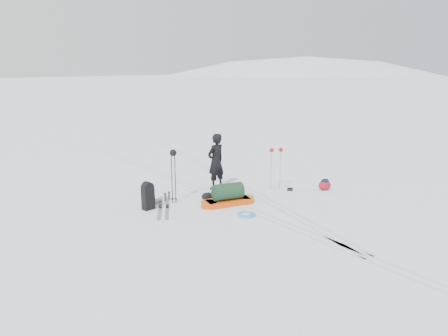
{
  "coord_description": "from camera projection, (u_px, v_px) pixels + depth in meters",
  "views": [
    {
      "loc": [
        -6.72,
        -10.19,
        4.0
      ],
      "look_at": [
        0.04,
        0.02,
        0.95
      ],
      "focal_mm": 35.0,
      "sensor_mm": 36.0,
      "label": 1
    }
  ],
  "objects": [
    {
      "name": "ground",
      "position": [
        223.0,
        200.0,
        12.81
      ],
      "size": [
        200.0,
        200.0,
        0.0
      ],
      "primitive_type": "plane",
      "color": "white",
      "rests_on": "ground"
    },
    {
      "name": "snow_hill_backdrop",
      "position": [
        243.0,
        310.0,
        131.05
      ],
      "size": [
        359.5,
        192.0,
        162.45
      ],
      "color": "white",
      "rests_on": "ground"
    },
    {
      "name": "ski_tracks",
      "position": [
        224.0,
        189.0,
        13.85
      ],
      "size": [
        3.38,
        17.97,
        0.01
      ],
      "color": "silver",
      "rests_on": "ground"
    },
    {
      "name": "skier",
      "position": [
        216.0,
        161.0,
        13.7
      ],
      "size": [
        0.73,
        0.56,
        1.78
      ],
      "primitive_type": "imported",
      "rotation": [
        0.0,
        0.0,
        3.36
      ],
      "color": "black",
      "rests_on": "ground"
    },
    {
      "name": "pulk_sled",
      "position": [
        228.0,
        196.0,
        12.33
      ],
      "size": [
        1.67,
        0.73,
        0.62
      ],
      "rotation": [
        0.0,
        0.0,
        -0.17
      ],
      "color": "#D9450C",
      "rests_on": "ground"
    },
    {
      "name": "expedition_rucksack",
      "position": [
        149.0,
        196.0,
        11.96
      ],
      "size": [
        0.76,
        0.63,
        0.78
      ],
      "rotation": [
        0.0,
        0.0,
        0.18
      ],
      "color": "black",
      "rests_on": "ground"
    },
    {
      "name": "ski_poles_black",
      "position": [
        173.0,
        159.0,
        12.24
      ],
      "size": [
        0.22,
        0.19,
        1.56
      ],
      "rotation": [
        0.0,
        0.0,
        0.39
      ],
      "color": "black",
      "rests_on": "ground"
    },
    {
      "name": "ski_poles_silver",
      "position": [
        276.0,
        155.0,
        13.59
      ],
      "size": [
        0.4,
        0.26,
        1.34
      ],
      "rotation": [
        0.0,
        0.0,
        -0.29
      ],
      "color": "#ADAEB4",
      "rests_on": "ground"
    },
    {
      "name": "touring_skis_grey",
      "position": [
        164.0,
        207.0,
        12.11
      ],
      "size": [
        1.16,
        1.87,
        0.07
      ],
      "rotation": [
        0.0,
        0.0,
        1.09
      ],
      "color": "gray",
      "rests_on": "ground"
    },
    {
      "name": "touring_skis_white",
      "position": [
        290.0,
        190.0,
        13.71
      ],
      "size": [
        1.46,
        1.38,
        0.06
      ],
      "rotation": [
        0.0,
        0.0,
        -0.75
      ],
      "color": "silver",
      "rests_on": "ground"
    },
    {
      "name": "rope_coil",
      "position": [
        246.0,
        214.0,
        11.53
      ],
      "size": [
        0.63,
        0.63,
        0.06
      ],
      "rotation": [
        0.0,
        0.0,
        0.32
      ],
      "color": "#559DCE",
      "rests_on": "ground"
    },
    {
      "name": "small_daypack",
      "position": [
        325.0,
        184.0,
        13.73
      ],
      "size": [
        0.52,
        0.46,
        0.37
      ],
      "rotation": [
        0.0,
        0.0,
        -0.39
      ],
      "color": "maroon",
      "rests_on": "ground"
    },
    {
      "name": "thermos_pair",
      "position": [
        167.0,
        197.0,
        12.69
      ],
      "size": [
        0.25,
        0.18,
        0.26
      ],
      "rotation": [
        0.0,
        0.0,
        -0.26
      ],
      "color": "#56585E",
      "rests_on": "ground"
    },
    {
      "name": "stuff_sack",
      "position": [
        207.0,
        196.0,
        12.76
      ],
      "size": [
        0.41,
        0.34,
        0.23
      ],
      "rotation": [
        0.0,
        0.0,
        -0.18
      ],
      "color": "black",
      "rests_on": "ground"
    }
  ]
}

